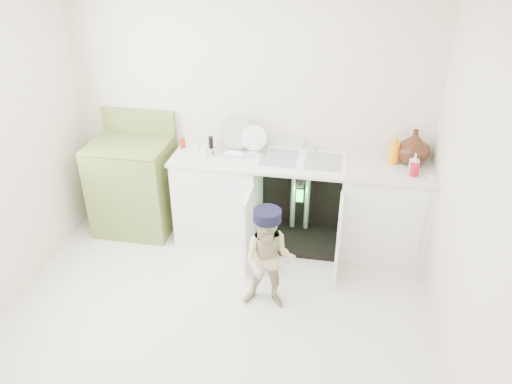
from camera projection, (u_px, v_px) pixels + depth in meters
ground at (215, 315)px, 4.13m from camera, size 3.50×3.50×0.00m
room_shell at (208, 182)px, 3.52m from camera, size 6.00×5.50×1.26m
counter_run at (302, 200)px, 4.85m from camera, size 2.44×1.02×1.22m
avocado_stove at (134, 184)px, 5.08m from camera, size 0.77×0.65×1.19m
repair_worker at (269, 260)px, 4.02m from camera, size 0.44×0.82×0.92m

